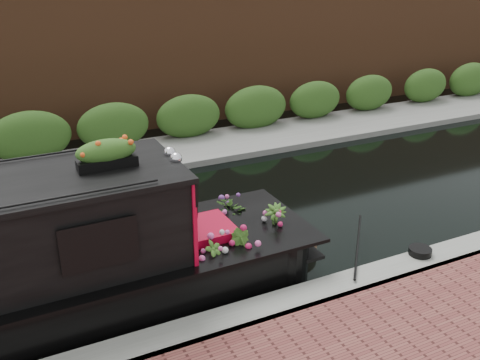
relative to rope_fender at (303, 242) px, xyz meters
name	(u,v)px	position (x,y,z in m)	size (l,w,h in m)	color
ground	(185,228)	(-1.63, 1.79, -0.18)	(80.00, 80.00, 0.00)	black
near_bank_coping	(264,321)	(-1.63, -1.51, -0.18)	(40.00, 0.60, 0.50)	gray
far_bank_path	(129,161)	(-1.63, 5.99, -0.18)	(40.00, 2.40, 0.34)	slate
far_hedge	(121,151)	(-1.63, 6.89, -0.18)	(40.00, 1.10, 2.80)	#2C511B
far_brick_wall	(104,131)	(-1.63, 8.99, -0.18)	(40.00, 1.00, 8.00)	brown
rope_fender	(303,242)	(0.00, 0.00, 0.00)	(0.35, 0.35, 0.43)	#876347
coiled_mooring_rope	(420,251)	(1.53, -1.37, 0.13)	(0.39, 0.39, 0.12)	black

